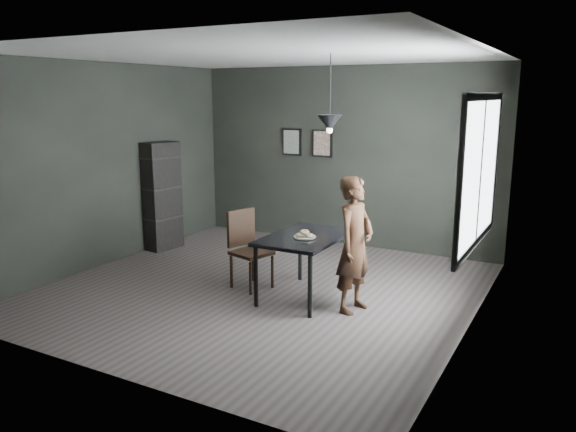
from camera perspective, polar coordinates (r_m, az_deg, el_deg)
The scene contains 13 objects.
ground at distance 7.03m, azimuth -2.72°, elevation -7.37°, with size 5.00×5.00×0.00m, color #332E2C.
back_wall at distance 8.91m, azimuth 5.61°, elevation 6.00°, with size 5.00×0.10×2.80m, color black.
ceiling at distance 6.64m, azimuth -2.97°, elevation 16.03°, with size 5.00×5.00×0.02m.
window_assembly at distance 5.98m, azimuth 18.93°, elevation 4.29°, with size 0.04×1.96×1.56m.
cafe_table at distance 6.56m, azimuth 1.71°, elevation -2.68°, with size 0.80×1.20×0.75m.
white_plate at distance 6.43m, azimuth 1.71°, elevation -2.19°, with size 0.23×0.23×0.01m, color white.
donut_pile at distance 6.42m, azimuth 1.71°, elevation -1.86°, with size 0.20×0.16×0.08m.
woman at distance 6.18m, azimuth 6.79°, elevation -2.90°, with size 0.55×0.36×1.51m, color black.
wood_chair at distance 6.98m, azimuth -4.21°, elevation -2.81°, with size 0.52×0.52×0.97m.
shelf_unit at distance 8.86m, azimuth -12.70°, elevation 1.99°, with size 0.31×0.55×1.66m, color black.
pendant_lamp at distance 6.32m, azimuth 4.25°, elevation 9.41°, with size 0.28×0.28×0.86m.
framed_print_left at distance 9.25m, azimuth 0.38°, elevation 7.53°, with size 0.34×0.04×0.44m.
framed_print_right at distance 9.00m, azimuth 3.49°, elevation 7.38°, with size 0.34×0.04×0.44m.
Camera 1 is at (3.46, -5.65, 2.36)m, focal length 35.00 mm.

